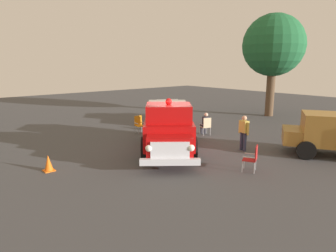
{
  "coord_description": "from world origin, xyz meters",
  "views": [
    {
      "loc": [
        -10.3,
        9.0,
        4.05
      ],
      "look_at": [
        0.29,
        -0.01,
        1.14
      ],
      "focal_mm": 32.05,
      "sensor_mm": 36.0,
      "label": 1
    }
  ],
  "objects_px": {
    "oak_tree_right": "(273,46)",
    "spectator_standing": "(244,131)",
    "classic_hot_rod": "(170,111)",
    "traffic_cone": "(48,163)",
    "spectator_seated": "(205,123)",
    "lawn_chair_near_truck": "(206,125)",
    "lawn_chair_by_car": "(139,123)",
    "vintage_fire_truck": "(168,126)",
    "lawn_chair_spare": "(253,157)"
  },
  "relations": [
    {
      "from": "vintage_fire_truck",
      "to": "lawn_chair_spare",
      "type": "bearing_deg",
      "value": -171.56
    },
    {
      "from": "lawn_chair_spare",
      "to": "spectator_standing",
      "type": "height_order",
      "value": "spectator_standing"
    },
    {
      "from": "vintage_fire_truck",
      "to": "spectator_seated",
      "type": "height_order",
      "value": "vintage_fire_truck"
    },
    {
      "from": "lawn_chair_spare",
      "to": "traffic_cone",
      "type": "height_order",
      "value": "lawn_chair_spare"
    },
    {
      "from": "classic_hot_rod",
      "to": "traffic_cone",
      "type": "xyz_separation_m",
      "value": [
        -4.42,
        9.94,
        -0.44
      ]
    },
    {
      "from": "vintage_fire_truck",
      "to": "spectator_seated",
      "type": "bearing_deg",
      "value": -73.84
    },
    {
      "from": "spectator_seated",
      "to": "oak_tree_right",
      "type": "bearing_deg",
      "value": -82.73
    },
    {
      "from": "lawn_chair_by_car",
      "to": "lawn_chair_spare",
      "type": "relative_size",
      "value": 1.0
    },
    {
      "from": "lawn_chair_by_car",
      "to": "spectator_standing",
      "type": "relative_size",
      "value": 0.61
    },
    {
      "from": "vintage_fire_truck",
      "to": "oak_tree_right",
      "type": "bearing_deg",
      "value": -79.97
    },
    {
      "from": "lawn_chair_near_truck",
      "to": "spectator_seated",
      "type": "relative_size",
      "value": 0.79
    },
    {
      "from": "vintage_fire_truck",
      "to": "lawn_chair_by_car",
      "type": "distance_m",
      "value": 4.07
    },
    {
      "from": "lawn_chair_by_car",
      "to": "lawn_chair_spare",
      "type": "height_order",
      "value": "same"
    },
    {
      "from": "oak_tree_right",
      "to": "traffic_cone",
      "type": "xyz_separation_m",
      "value": [
        -1.3,
        17.52,
        -5.02
      ]
    },
    {
      "from": "lawn_chair_near_truck",
      "to": "spectator_standing",
      "type": "relative_size",
      "value": 0.61
    },
    {
      "from": "spectator_seated",
      "to": "lawn_chair_near_truck",
      "type": "bearing_deg",
      "value": 158.62
    },
    {
      "from": "spectator_seated",
      "to": "lawn_chair_by_car",
      "type": "bearing_deg",
      "value": 43.61
    },
    {
      "from": "oak_tree_right",
      "to": "lawn_chair_by_car",
      "type": "bearing_deg",
      "value": 81.27
    },
    {
      "from": "lawn_chair_near_truck",
      "to": "classic_hot_rod",
      "type": "bearing_deg",
      "value": -12.75
    },
    {
      "from": "lawn_chair_spare",
      "to": "oak_tree_right",
      "type": "xyz_separation_m",
      "value": [
        6.38,
        -11.62,
        4.74
      ]
    },
    {
      "from": "vintage_fire_truck",
      "to": "lawn_chair_spare",
      "type": "height_order",
      "value": "vintage_fire_truck"
    },
    {
      "from": "vintage_fire_truck",
      "to": "classic_hot_rod",
      "type": "height_order",
      "value": "vintage_fire_truck"
    },
    {
      "from": "lawn_chair_near_truck",
      "to": "traffic_cone",
      "type": "bearing_deg",
      "value": 90.58
    },
    {
      "from": "vintage_fire_truck",
      "to": "lawn_chair_by_car",
      "type": "height_order",
      "value": "vintage_fire_truck"
    },
    {
      "from": "traffic_cone",
      "to": "lawn_chair_by_car",
      "type": "bearing_deg",
      "value": -64.52
    },
    {
      "from": "classic_hot_rod",
      "to": "traffic_cone",
      "type": "distance_m",
      "value": 10.89
    },
    {
      "from": "spectator_seated",
      "to": "traffic_cone",
      "type": "height_order",
      "value": "spectator_seated"
    },
    {
      "from": "spectator_seated",
      "to": "spectator_standing",
      "type": "xyz_separation_m",
      "value": [
        -3.37,
        1.02,
        0.27
      ]
    },
    {
      "from": "oak_tree_right",
      "to": "spectator_seated",
      "type": "bearing_deg",
      "value": 97.27
    },
    {
      "from": "spectator_standing",
      "to": "spectator_seated",
      "type": "bearing_deg",
      "value": -16.92
    },
    {
      "from": "lawn_chair_near_truck",
      "to": "spectator_seated",
      "type": "height_order",
      "value": "spectator_seated"
    },
    {
      "from": "vintage_fire_truck",
      "to": "spectator_standing",
      "type": "distance_m",
      "value": 3.55
    },
    {
      "from": "vintage_fire_truck",
      "to": "lawn_chair_spare",
      "type": "xyz_separation_m",
      "value": [
        -4.22,
        -0.63,
        -0.61
      ]
    },
    {
      "from": "lawn_chair_by_car",
      "to": "traffic_cone",
      "type": "xyz_separation_m",
      "value": [
        -3.02,
        6.33,
        -0.28
      ]
    },
    {
      "from": "vintage_fire_truck",
      "to": "lawn_chair_near_truck",
      "type": "height_order",
      "value": "vintage_fire_truck"
    },
    {
      "from": "lawn_chair_by_car",
      "to": "spectator_standing",
      "type": "distance_m",
      "value": 6.4
    },
    {
      "from": "oak_tree_right",
      "to": "spectator_standing",
      "type": "bearing_deg",
      "value": 115.03
    },
    {
      "from": "lawn_chair_by_car",
      "to": "vintage_fire_truck",
      "type": "bearing_deg",
      "value": 164.75
    },
    {
      "from": "lawn_chair_by_car",
      "to": "spectator_seated",
      "type": "bearing_deg",
      "value": -136.39
    },
    {
      "from": "lawn_chair_by_car",
      "to": "oak_tree_right",
      "type": "distance_m",
      "value": 12.27
    },
    {
      "from": "lawn_chair_spare",
      "to": "oak_tree_right",
      "type": "relative_size",
      "value": 0.13
    },
    {
      "from": "oak_tree_right",
      "to": "vintage_fire_truck",
      "type": "bearing_deg",
      "value": 100.03
    },
    {
      "from": "spectator_seated",
      "to": "traffic_cone",
      "type": "distance_m",
      "value": 9.01
    },
    {
      "from": "lawn_chair_near_truck",
      "to": "spectator_standing",
      "type": "distance_m",
      "value": 3.41
    },
    {
      "from": "lawn_chair_near_truck",
      "to": "spectator_standing",
      "type": "xyz_separation_m",
      "value": [
        -3.25,
        0.98,
        0.37
      ]
    },
    {
      "from": "classic_hot_rod",
      "to": "spectator_seated",
      "type": "relative_size",
      "value": 3.63
    },
    {
      "from": "vintage_fire_truck",
      "to": "spectator_seated",
      "type": "xyz_separation_m",
      "value": [
        1.08,
        -3.73,
        -0.5
      ]
    },
    {
      "from": "lawn_chair_near_truck",
      "to": "oak_tree_right",
      "type": "bearing_deg",
      "value": -81.96
    },
    {
      "from": "classic_hot_rod",
      "to": "lawn_chair_by_car",
      "type": "relative_size",
      "value": 4.59
    },
    {
      "from": "lawn_chair_near_truck",
      "to": "traffic_cone",
      "type": "distance_m",
      "value": 8.96
    }
  ]
}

